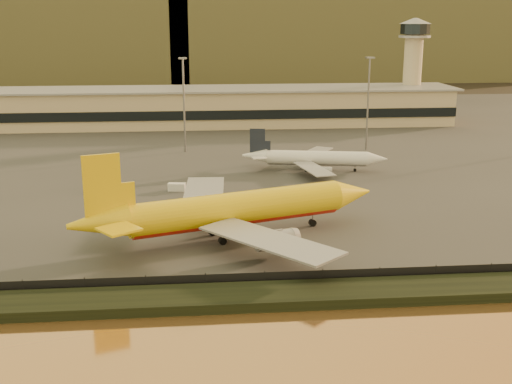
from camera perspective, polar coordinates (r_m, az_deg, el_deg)
The scene contains 12 objects.
ground at distance 100.36m, azimuth -1.16°, elevation -5.64°, with size 900.00×900.00×0.00m, color black.
embankment at distance 84.45m, azimuth -0.31°, elevation -9.30°, with size 320.00×7.00×1.40m, color black.
tarmac at distance 191.99m, azimuth -3.24°, elevation 4.51°, with size 320.00×220.00×0.20m, color #2D2D2D.
perimeter_fence at distance 87.85m, azimuth -0.54°, elevation -7.86°, with size 300.00×0.05×2.20m, color black.
terminal_building at distance 221.20m, azimuth -7.36°, elevation 7.45°, with size 202.00×25.00×12.60m.
control_tower at distance 237.67m, azimuth 13.79°, elevation 11.41°, with size 11.20×11.20×35.50m.
apron_light_masts at distance 171.10m, azimuth 2.02°, elevation 8.50°, with size 152.20×12.20×25.40m.
distant_hills at distance 433.78m, azimuth -7.41°, elevation 14.55°, with size 470.00×160.00×70.00m.
dhl_cargo_jet at distance 106.22m, azimuth -2.06°, elevation -1.61°, with size 52.35×49.82×16.05m.
white_narrowbody_jet at distance 154.33m, azimuth 5.20°, elevation 2.99°, with size 34.61×33.34×9.98m.
gse_vehicle_yellow at distance 128.52m, azimuth 0.31°, elevation -0.41°, with size 3.99×1.80×1.80m, color #DBB30B.
gse_vehicle_white at distance 137.16m, azimuth -7.06°, elevation 0.44°, with size 3.62×1.63×1.63m, color silver.
Camera 1 is at (-6.66, -93.53, 35.78)m, focal length 45.00 mm.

